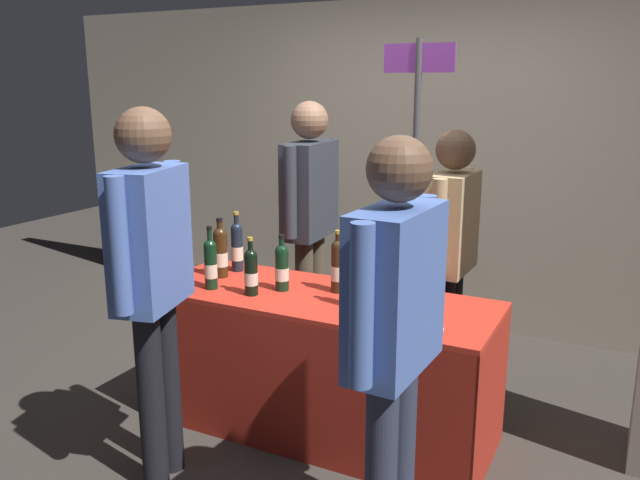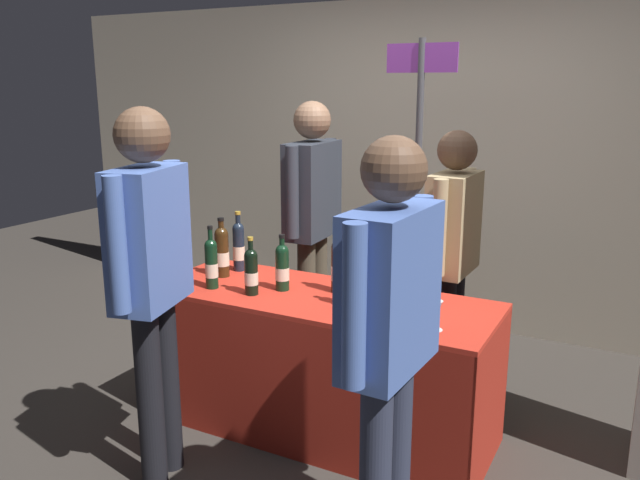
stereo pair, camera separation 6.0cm
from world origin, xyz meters
name	(u,v)px [view 2 (the right image)]	position (x,y,z in m)	size (l,w,h in m)	color
ground_plane	(320,427)	(0.00, 0.00, 0.00)	(12.00, 12.00, 0.00)	#38332D
back_partition	(438,166)	(0.00, 1.94, 1.24)	(6.95, 0.12, 2.47)	#B2A893
tasting_table	(320,338)	(0.00, 0.00, 0.53)	(1.85, 0.69, 0.77)	red
featured_wine_bottle	(338,265)	(0.06, 0.10, 0.92)	(0.08, 0.08, 0.34)	#38230F
display_bottle_0	(350,281)	(0.21, -0.08, 0.90)	(0.07, 0.07, 0.31)	#38230F
display_bottle_1	(251,271)	(-0.33, -0.15, 0.90)	(0.07, 0.07, 0.31)	black
display_bottle_2	(211,263)	(-0.58, -0.16, 0.91)	(0.07, 0.07, 0.35)	black
display_bottle_3	(282,266)	(-0.22, -0.01, 0.90)	(0.07, 0.07, 0.31)	black
display_bottle_4	(384,273)	(0.32, 0.09, 0.91)	(0.08, 0.08, 0.33)	black
display_bottle_5	(222,251)	(-0.66, 0.04, 0.92)	(0.08, 0.08, 0.35)	#38230F
display_bottle_6	(239,246)	(-0.64, 0.19, 0.92)	(0.07, 0.07, 0.36)	#192333
wine_glass_near_vendor	(436,309)	(0.69, -0.19, 0.87)	(0.07, 0.07, 0.14)	silver
wine_glass_mid	(434,285)	(0.56, 0.18, 0.86)	(0.07, 0.07, 0.12)	silver
wine_glass_near_taster	(363,283)	(0.23, 0.04, 0.86)	(0.08, 0.08, 0.12)	silver
flower_vase	(387,294)	(0.42, -0.11, 0.87)	(0.09, 0.10, 0.36)	silver
vendor_presenter	(312,207)	(-0.47, 0.79, 1.07)	(0.24, 0.65, 1.75)	#4C4233
vendor_assistant	(453,245)	(0.51, 0.65, 0.96)	(0.22, 0.59, 1.61)	black
taster_foreground_right	(150,264)	(-0.47, -0.75, 1.07)	(0.30, 0.58, 1.76)	black
taster_foreground_left	(390,321)	(0.71, -0.80, 1.02)	(0.23, 0.64, 1.69)	#2D3347
booth_signpost	(417,177)	(0.16, 1.00, 1.28)	(0.45, 0.04, 2.12)	#47474C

